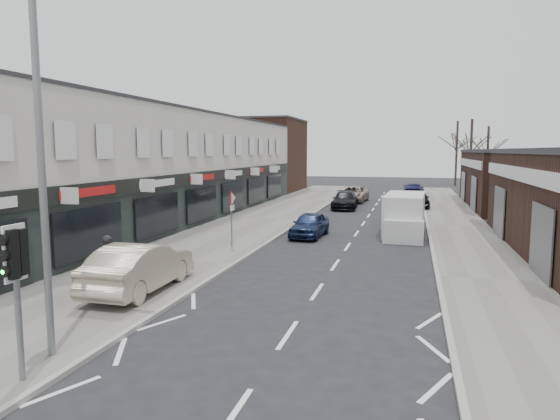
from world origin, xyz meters
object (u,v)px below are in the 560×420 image
Objects in this scene: warning_sign at (232,203)px; sedan_on_pavement at (140,267)px; parked_car_left_a at (310,225)px; street_lamp at (48,150)px; traffic_light at (15,266)px; parked_car_left_c at (353,194)px; pedestrian at (108,260)px; white_van at (404,216)px; parked_car_right_c at (413,190)px; parked_car_left_b at (345,200)px; parked_car_right_a at (399,211)px; parked_car_right_b at (419,200)px.

warning_sign is 0.57× the size of sedan_on_pavement.
warning_sign reaches higher than parked_car_left_a.
street_lamp is 2.96× the size of warning_sign.
traffic_light is 37.45m from parked_car_left_c.
sedan_on_pavement is 1.46m from pedestrian.
sedan_on_pavement is at bearing -117.28° from white_van.
pedestrian is 0.44× the size of parked_car_left_a.
parked_car_right_c is (7.63, 42.30, -3.91)m from street_lamp.
sedan_on_pavement is 31.23m from parked_car_left_c.
parked_car_left_b is at bearing 92.84° from parked_car_left_a.
pedestrian is (-2.36, 5.46, -3.65)m from street_lamp.
white_van is (7.10, 19.08, -3.56)m from street_lamp.
white_van is 16.58m from pedestrian.
traffic_light reaches higher than sedan_on_pavement.
parked_car_right_a is (4.42, -12.53, 0.08)m from parked_car_left_c.
parked_car_left_a is 25.77m from parked_car_right_c.
sedan_on_pavement is (-0.95, 5.07, -3.72)m from street_lamp.
sedan_on_pavement is at bearing -92.78° from parked_car_left_c.
warning_sign is at bearing 93.10° from traffic_light.
parked_car_left_a is (2.06, 18.33, -1.76)m from traffic_light.
warning_sign reaches higher than parked_car_right_a.
traffic_light is 0.76× the size of parked_car_right_b.
street_lamp is 43.16m from parked_car_right_c.
traffic_light is 31.94m from parked_car_left_b.
sedan_on_pavement is 1.23× the size of parked_car_left_a.
warning_sign is 0.46× the size of white_van.
traffic_light reaches higher than parked_car_left_b.
parked_car_right_a is at bearing 74.10° from street_lamp.
traffic_light reaches higher than parked_car_left_c.
traffic_light reaches higher than white_van.
warning_sign is at bearing -93.98° from parked_car_left_c.
parked_car_left_a is 0.75× the size of parked_car_left_c.
parked_car_right_b is (8.03, 32.31, -3.93)m from street_lamp.
traffic_light reaches higher than parked_car_right_c.
sedan_on_pavement is (-8.05, -14.01, -0.16)m from white_van.
parked_car_right_c is at bearing -96.93° from pedestrian.
street_lamp is at bearing 95.88° from traffic_light.
warning_sign reaches higher than parked_car_left_b.
parked_car_left_b is 0.92× the size of parked_car_left_c.
parked_car_left_a is at bearing 80.80° from parked_car_right_c.
white_van is 1.20× the size of parked_car_right_c.
pedestrian is 0.36× the size of parked_car_left_b.
parked_car_left_b is at bearing -92.31° from pedestrian.
warning_sign is (-0.63, 12.80, -2.42)m from street_lamp.
sedan_on_pavement reaches higher than parked_car_right_b.
parked_car_right_a is at bearing -67.36° from parked_car_left_c.
traffic_light is 6.56m from sedan_on_pavement.
parked_car_right_c is (8.58, 37.23, -0.20)m from sedan_on_pavement.
warning_sign is 0.56× the size of parked_car_right_a.
parked_car_right_a is at bearing -108.36° from pedestrian.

